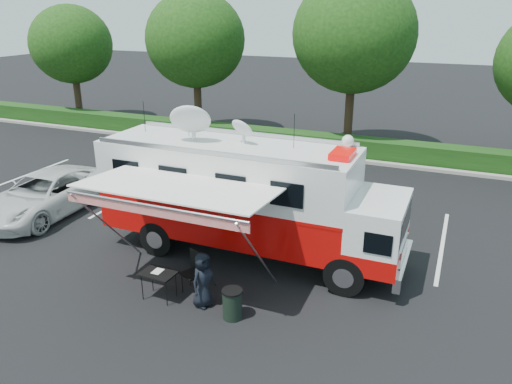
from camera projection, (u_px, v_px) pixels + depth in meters
The scene contains 10 objects.
ground_plane at pixel (250, 254), 15.56m from camera, with size 120.00×120.00×0.00m, color black.
back_border at pixel (375, 55), 24.51m from camera, with size 60.00×6.14×8.87m.
stall_lines at pixel (270, 216), 18.32m from camera, with size 24.12×5.50×0.01m.
command_truck at pixel (247, 197), 14.92m from camera, with size 9.25×2.54×4.44m.
awning at pixel (175, 192), 12.60m from camera, with size 5.05×2.61×3.05m.
white_suv at pixel (49, 213), 18.63m from camera, with size 2.52×5.46×1.52m, color silver.
person at pixel (204, 305), 12.92m from camera, with size 0.73×0.47×1.49m, color black.
folding_table at pixel (158, 274), 12.98m from camera, with size 0.93×0.68×0.77m.
folding_chair at pixel (195, 267), 13.46m from camera, with size 0.68×0.72×1.09m.
trash_bin at pixel (232, 304), 12.26m from camera, with size 0.52×0.52×0.78m.
Camera 1 is at (5.58, -12.71, 7.28)m, focal length 35.00 mm.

